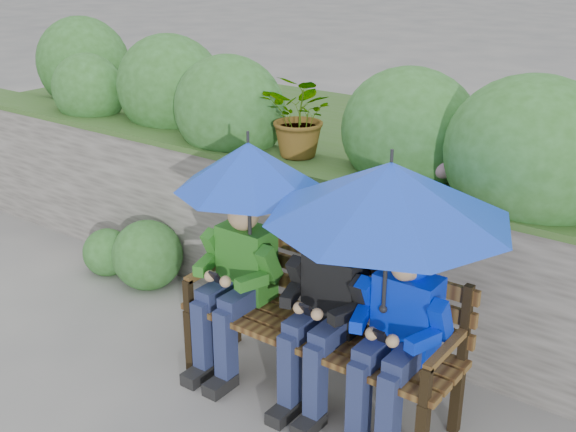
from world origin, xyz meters
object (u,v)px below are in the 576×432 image
Objects in this scene: umbrella_left at (248,166)px; umbrella_right at (390,191)px; boy_left at (236,276)px; park_bench at (323,318)px; boy_middle at (325,308)px; boy_right at (399,324)px.

umbrella_left is 0.87m from umbrella_right.
boy_left is 1.30× the size of umbrella_left.
boy_left is at bearing -172.93° from park_bench.
boy_middle is 1.29× the size of umbrella_left.
boy_right reaches higher than park_bench.
boy_right is 1.14m from umbrella_left.
umbrella_right is (0.95, -0.00, 0.72)m from boy_left.
boy_middle is at bearing -53.11° from park_bench.
boy_left is 1.19m from umbrella_right.
boy_middle is 0.85m from umbrella_left.
park_bench is at bearing 7.07° from boy_left.
umbrella_right is (0.35, -0.00, 0.72)m from boy_middle.
boy_right is (0.48, -0.06, 0.15)m from park_bench.
boy_right is at bearing 1.44° from boy_middle.
boy_middle is (0.60, 0.00, -0.01)m from boy_left.
park_bench is 0.57m from boy_left.
boy_right is at bearing 9.40° from umbrella_right.
park_bench is at bearing 4.55° from umbrella_left.
umbrella_right reaches higher than umbrella_left.
park_bench is at bearing 126.89° from boy_middle.
park_bench is 1.95× the size of umbrella_left.
umbrella_left reaches higher than boy_right.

